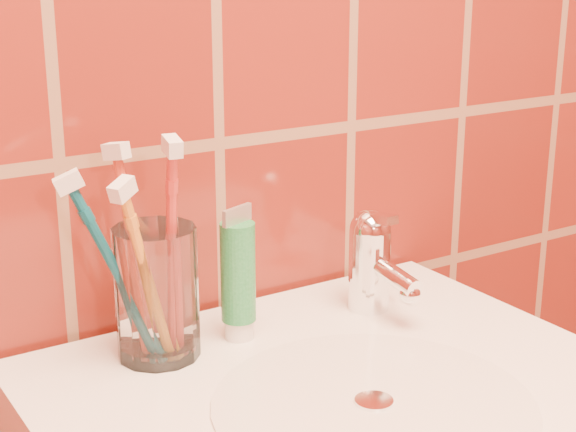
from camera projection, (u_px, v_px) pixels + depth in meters
glass_tumbler at (157, 293)px, 0.89m from camera, size 0.11×0.11×0.14m
toothpaste_tube at (238, 278)px, 0.93m from camera, size 0.04×0.04×0.15m
faucet at (372, 257)px, 1.00m from camera, size 0.05×0.11×0.12m
toothbrush_0 at (135, 255)px, 0.88m from camera, size 0.07×0.10×0.23m
toothbrush_1 at (171, 252)px, 0.86m from camera, size 0.04×0.10×0.25m
toothbrush_2 at (117, 272)px, 0.86m from camera, size 0.14×0.13×0.21m
toothbrush_3 at (147, 276)px, 0.85m from camera, size 0.13×0.12×0.21m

